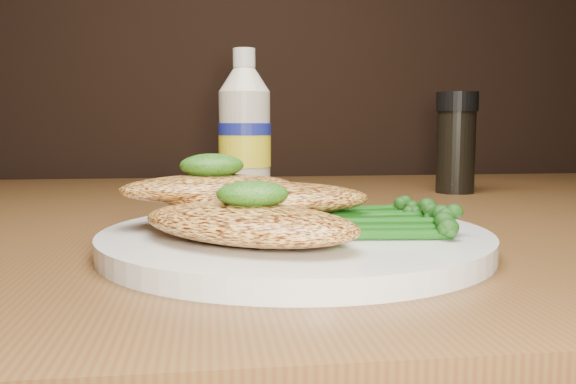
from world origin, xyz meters
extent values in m
cylinder|color=silver|center=(-0.09, 0.85, 0.76)|extent=(0.27, 0.27, 0.01)
ellipsoid|color=#EFAD4C|center=(-0.13, 0.81, 0.78)|extent=(0.17, 0.16, 0.02)
ellipsoid|color=#EFAD4C|center=(-0.11, 0.87, 0.78)|extent=(0.16, 0.09, 0.02)
ellipsoid|color=#EFAD4C|center=(-0.15, 0.89, 0.79)|extent=(0.14, 0.09, 0.02)
ellipsoid|color=black|center=(-0.12, 0.82, 0.79)|extent=(0.05, 0.05, 0.02)
ellipsoid|color=black|center=(-0.15, 0.89, 0.81)|extent=(0.06, 0.05, 0.02)
camera|label=1|loc=(-0.15, 0.44, 0.84)|focal=37.84mm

